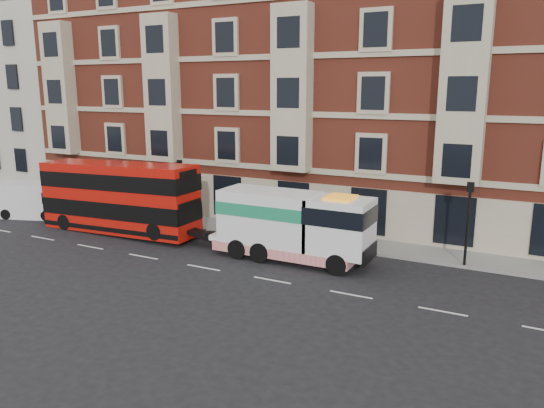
{
  "coord_description": "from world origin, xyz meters",
  "views": [
    {
      "loc": [
        15.1,
        -21.54,
        9.13
      ],
      "look_at": [
        1.93,
        4.0,
        2.79
      ],
      "focal_mm": 35.0,
      "sensor_mm": 36.0,
      "label": 1
    }
  ],
  "objects_px": {
    "double_decker_bus": "(118,196)",
    "pedestrian": "(97,202)",
    "box_van": "(32,200)",
    "tow_truck": "(290,225)"
  },
  "relations": [
    {
      "from": "double_decker_bus",
      "to": "box_van",
      "type": "xyz_separation_m",
      "value": [
        -8.5,
        0.3,
        -1.15
      ]
    },
    {
      "from": "pedestrian",
      "to": "double_decker_bus",
      "type": "bearing_deg",
      "value": -15.77
    },
    {
      "from": "double_decker_bus",
      "to": "tow_truck",
      "type": "relative_size",
      "value": 1.25
    },
    {
      "from": "pedestrian",
      "to": "tow_truck",
      "type": "bearing_deg",
      "value": 5.14
    },
    {
      "from": "double_decker_bus",
      "to": "tow_truck",
      "type": "distance_m",
      "value": 12.07
    },
    {
      "from": "tow_truck",
      "to": "box_van",
      "type": "bearing_deg",
      "value": 179.17
    },
    {
      "from": "double_decker_bus",
      "to": "pedestrian",
      "type": "bearing_deg",
      "value": 149.21
    },
    {
      "from": "double_decker_bus",
      "to": "pedestrian",
      "type": "xyz_separation_m",
      "value": [
        -4.98,
        2.97,
        -1.44
      ]
    },
    {
      "from": "double_decker_bus",
      "to": "pedestrian",
      "type": "height_order",
      "value": "double_decker_bus"
    },
    {
      "from": "tow_truck",
      "to": "box_van",
      "type": "xyz_separation_m",
      "value": [
        -20.56,
        0.3,
        -0.73
      ]
    }
  ]
}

